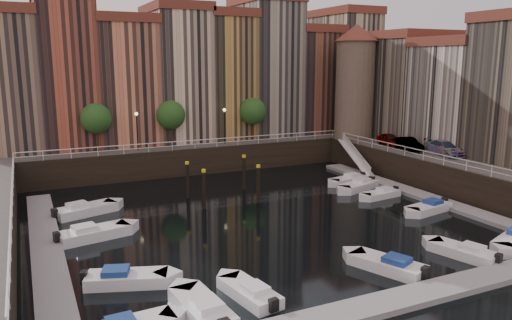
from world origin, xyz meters
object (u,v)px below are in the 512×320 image
car_a (390,141)px  car_b (408,145)px  mooring_pilings (224,182)px  boat_left_2 (92,233)px  corner_tower (355,80)px  gangway (355,155)px  boat_left_1 (125,279)px  car_c (445,149)px

car_a → car_b: bearing=-79.9°
mooring_pilings → car_b: car_b is taller
mooring_pilings → boat_left_2: bearing=-155.5°
corner_tower → car_b: size_ratio=3.32×
gangway → boat_left_1: bearing=-147.7°
boat_left_2 → mooring_pilings: bearing=12.9°
car_c → corner_tower: bearing=105.8°
car_b → boat_left_2: bearing=-160.2°
car_c → gangway: bearing=126.0°
car_a → car_c: 6.99m
boat_left_1 → car_b: size_ratio=1.19×
corner_tower → boat_left_2: (-33.09, -14.60, -9.79)m
car_b → car_a: bearing=97.9°
corner_tower → boat_left_2: size_ratio=2.56×
car_b → boat_left_1: bearing=-146.2°
car_c → car_a: bearing=109.9°
car_c → car_b: bearing=121.9°
boat_left_1 → car_b: (32.54, 13.45, 3.31)m
boat_left_2 → car_c: 34.98m
corner_tower → gangway: (-2.90, -4.50, -8.28)m
car_a → mooring_pilings: bearing=-159.7°
corner_tower → gangway: bearing=-122.8°
boat_left_2 → car_b: 33.74m
mooring_pilings → car_b: bearing=-2.0°
gangway → car_c: 10.13m
boat_left_1 → car_c: bearing=35.3°
corner_tower → car_a: (0.32, -6.49, -6.51)m
boat_left_2 → corner_tower: bearing=12.2°
gangway → mooring_pilings: size_ratio=1.31×
boat_left_1 → boat_left_2: (-0.68, 8.54, 0.03)m
gangway → boat_left_1: 34.93m
mooring_pilings → car_a: 21.31m
corner_tower → mooring_pilings: 24.16m
car_b → corner_tower: bearing=102.1°
mooring_pilings → boat_left_1: mooring_pilings is taller
car_a → car_c: car_c is taller
car_c → boat_left_1: bearing=-155.5°
boat_left_1 → car_c: 35.66m
mooring_pilings → car_a: car_a is taller
mooring_pilings → gangway: bearing=14.0°
corner_tower → boat_left_2: bearing=-156.2°
gangway → boat_left_1: size_ratio=1.69×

